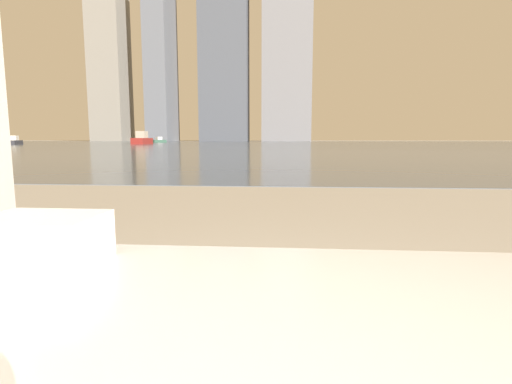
{
  "coord_description": "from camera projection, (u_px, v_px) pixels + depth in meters",
  "views": [
    {
      "loc": [
        0.33,
        0.0,
        0.86
      ],
      "look_at": [
        0.15,
        2.23,
        0.55
      ],
      "focal_mm": 28.0,
      "sensor_mm": 36.0,
      "label": 1
    }
  ],
  "objects": [
    {
      "name": "skyline_tower_2",
      "position": [
        224.0,
        52.0,
        114.76
      ],
      "size": [
        13.93,
        7.88,
        50.81
      ],
      "color": "#4C515B",
      "rests_on": "ground_plane"
    },
    {
      "name": "harbor_water",
      "position": [
        286.0,
        144.0,
        61.38
      ],
      "size": [
        180.0,
        110.0,
        0.01
      ],
      "color": "slate",
      "rests_on": "ground_plane"
    },
    {
      "name": "harbor_boat_1",
      "position": [
        159.0,
        140.0,
        79.65
      ],
      "size": [
        2.54,
        3.07,
        1.13
      ],
      "color": "#335647",
      "rests_on": "harbor_water"
    },
    {
      "name": "towel_stack",
      "position": [
        40.0,
        242.0,
        0.93
      ],
      "size": [
        0.27,
        0.21,
        0.12
      ],
      "color": "white",
      "rests_on": "bathtub"
    },
    {
      "name": "skyline_tower_1",
      "position": [
        161.0,
        64.0,
        116.66
      ],
      "size": [
        6.42,
        13.4,
        44.65
      ],
      "color": "slate",
      "rests_on": "ground_plane"
    },
    {
      "name": "skyline_tower_0",
      "position": [
        108.0,
        33.0,
        116.67
      ],
      "size": [
        9.63,
        10.19,
        62.97
      ],
      "color": "gray",
      "rests_on": "ground_plane"
    },
    {
      "name": "harbor_boat_3",
      "position": [
        14.0,
        141.0,
        54.51
      ],
      "size": [
        1.99,
        3.4,
        1.21
      ],
      "color": "#2D2D33",
      "rests_on": "harbor_water"
    },
    {
      "name": "skyline_tower_3",
      "position": [
        287.0,
        54.0,
        113.43
      ],
      "size": [
        13.95,
        9.5,
        49.17
      ],
      "color": "slate",
      "rests_on": "ground_plane"
    },
    {
      "name": "harbor_boat_0",
      "position": [
        142.0,
        140.0,
        57.97
      ],
      "size": [
        1.93,
        5.05,
        1.87
      ],
      "color": "maroon",
      "rests_on": "harbor_water"
    }
  ]
}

